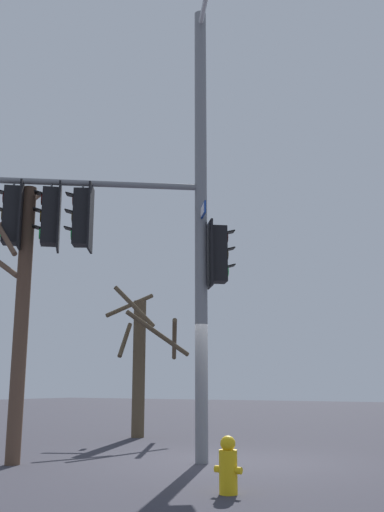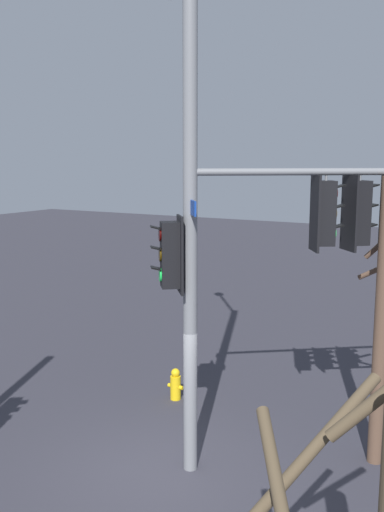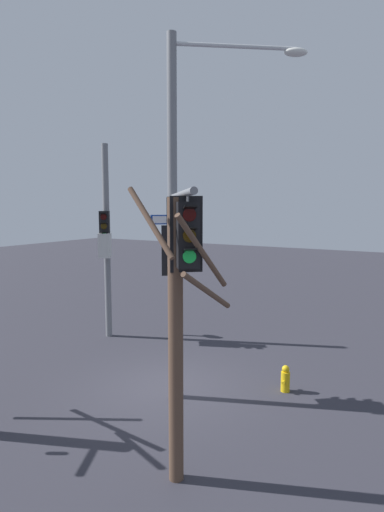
# 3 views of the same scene
# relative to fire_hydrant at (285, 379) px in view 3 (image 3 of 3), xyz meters

# --- Properties ---
(ground_plane) EXTENTS (80.00, 80.00, 0.00)m
(ground_plane) POSITION_rel_fire_hydrant_xyz_m (-1.44, 2.85, -0.34)
(ground_plane) COLOR #31313A
(main_signal_pole_assembly) EXTENTS (5.78, 3.30, 9.12)m
(main_signal_pole_assembly) POSITION_rel_fire_hydrant_xyz_m (-2.60, 1.66, 4.40)
(main_signal_pole_assembly) COLOR slate
(main_signal_pole_assembly) RESTS_ON ground
(secondary_pole_assembly) EXTENTS (0.77, 0.61, 7.27)m
(secondary_pole_assembly) POSITION_rel_fire_hydrant_xyz_m (1.20, 7.35, 3.38)
(secondary_pole_assembly) COLOR slate
(secondary_pole_assembly) RESTS_ON ground
(fire_hydrant) EXTENTS (0.38, 0.24, 0.73)m
(fire_hydrant) POSITION_rel_fire_hydrant_xyz_m (0.00, 0.00, 0.00)
(fire_hydrant) COLOR yellow
(fire_hydrant) RESTS_ON ground
(mailbox) EXTENTS (0.29, 0.47, 1.41)m
(mailbox) POSITION_rel_fire_hydrant_xyz_m (2.72, 5.28, 0.76)
(mailbox) COLOR #4C3823
(mailbox) RESTS_ON ground
(bare_tree_across_street) EXTENTS (1.39, 1.49, 5.33)m
(bare_tree_across_street) POSITION_rel_fire_hydrant_xyz_m (-4.61, 0.54, 2.40)
(bare_tree_across_street) COLOR brown
(bare_tree_across_street) RESTS_ON ground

